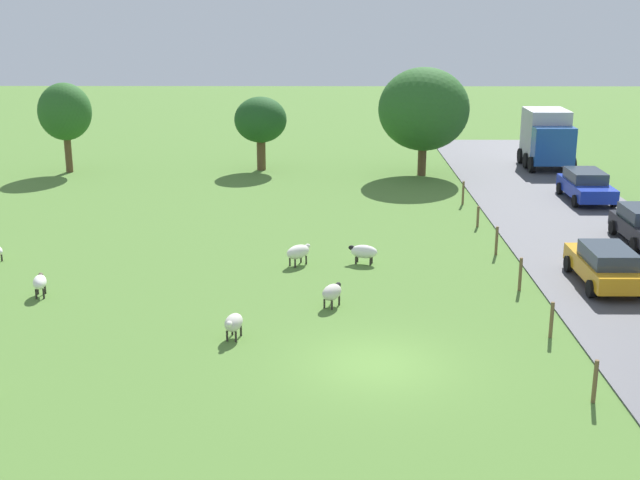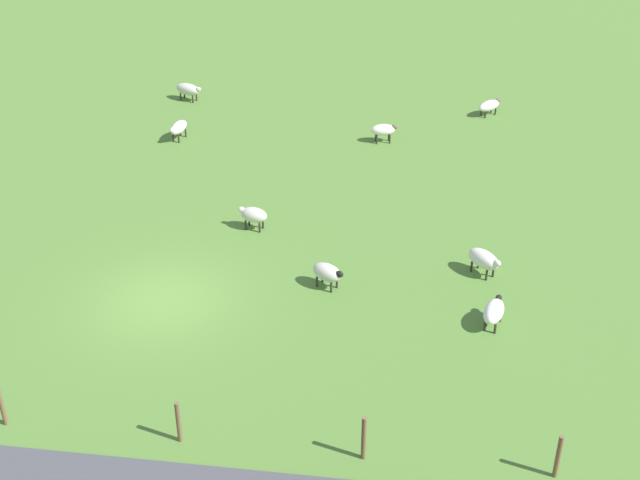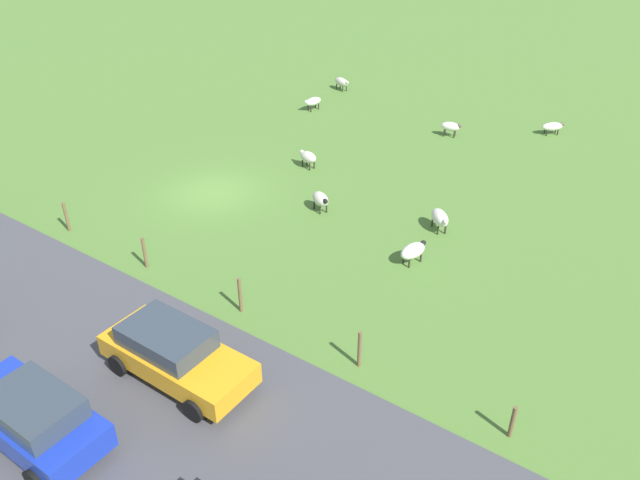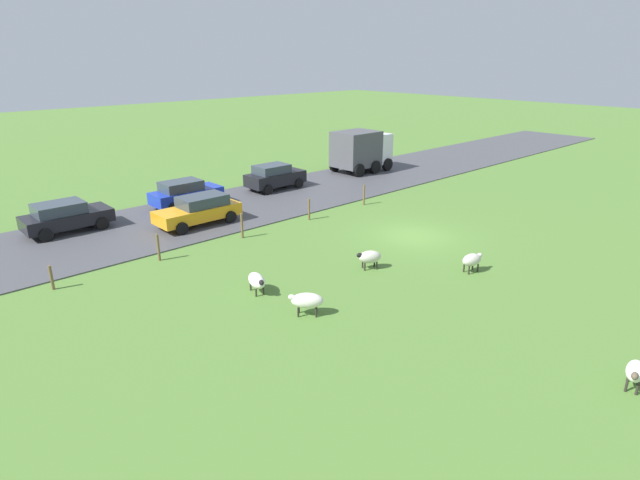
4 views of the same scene
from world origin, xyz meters
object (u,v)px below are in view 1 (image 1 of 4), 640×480
Objects in this scene: tree_2 at (65,112)px; car_6 at (605,265)px; tree_1 at (261,120)px; sheep_2 at (40,282)px; sheep_1 at (364,252)px; truck_1 at (547,138)px; sheep_0 at (298,252)px; sheep_5 at (234,323)px; sheep_7 at (332,292)px; tree_0 at (424,109)px; car_1 at (586,185)px.

car_6 is at bearing -38.70° from tree_2.
tree_1 is 11.88m from tree_2.
sheep_2 is at bearing -105.23° from tree_1.
sheep_1 is 25.49m from tree_2.
tree_2 is 33.80m from car_6.
sheep_0 is at bearing -126.92° from truck_1.
sheep_5 is 14.26m from car_6.
sheep_0 is 2.66m from sheep_1.
sheep_5 is 0.24× the size of tree_1.
sheep_0 is 4.89m from sheep_7.
sheep_5 is at bearing -27.48° from sheep_2.
tree_0 reaches higher than truck_1.
tree_1 is 19.76m from car_1.
sheep_7 is at bearing -74.19° from sheep_0.
tree_0 is at bearing -2.04° from tree_2.
tree_1 is at bearing 171.00° from tree_0.
truck_1 is (17.93, 0.62, -1.18)m from tree_1.
tree_2 reaches higher than car_6.
sheep_2 is 20.77m from car_6.
sheep_2 is 0.25× the size of tree_1.
tree_1 is 0.83× the size of tree_2.
tree_1 is (6.28, 23.08, 2.56)m from sheep_2.
tree_1 is at bearing 92.41° from sheep_5.
tree_2 is (-5.55, 22.28, 3.17)m from sheep_2.
sheep_5 is (-4.45, -7.80, 0.04)m from sheep_1.
tree_0 is 1.43× the size of car_1.
sheep_7 is 20.82m from car_1.
tree_0 is (6.94, 17.78, 3.45)m from sheep_0.
car_6 is at bearing -103.92° from car_1.
sheep_0 is at bearing -51.48° from tree_2.
tree_0 reaches higher than sheep_1.
tree_0 is 1.18× the size of tree_2.
sheep_0 reaches higher than sheep_5.
sheep_7 is 0.27× the size of truck_1.
sheep_0 is 1.07× the size of sheep_7.
truck_1 is at bearing 89.29° from car_1.
sheep_1 is (2.65, 0.21, -0.05)m from sheep_0.
sheep_5 is at bearing -121.37° from truck_1.
car_6 is (14.45, -21.85, -2.25)m from tree_1.
car_6 is (-3.48, -22.47, -1.07)m from truck_1.
car_1 is at bearing 36.70° from sheep_0.
tree_0 reaches higher than car_1.
car_6 is at bearing -12.28° from sheep_0.
car_1 is (14.89, 11.10, 0.32)m from sheep_0.
tree_1 is 26.29m from car_6.
truck_1 is at bearing 53.08° from sheep_0.
tree_1 is at bearing 74.77° from sheep_2.
tree_1 is (-1.13, 26.93, 2.57)m from sheep_5.
sheep_7 is 0.25× the size of tree_1.
truck_1 reaches higher than car_6.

